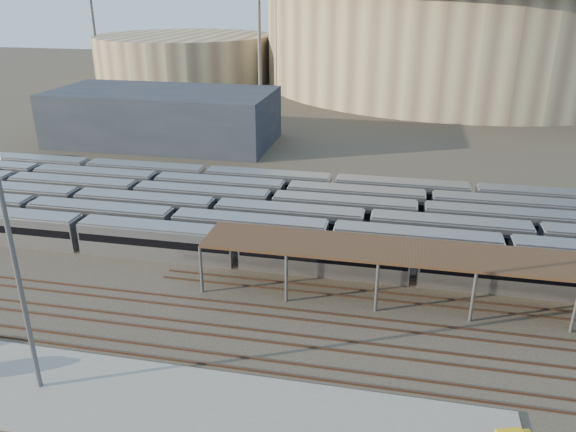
{
  "coord_description": "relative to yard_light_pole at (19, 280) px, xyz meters",
  "views": [
    {
      "loc": [
        10.41,
        -44.91,
        28.37
      ],
      "look_at": [
        -1.5,
        12.0,
        4.44
      ],
      "focal_mm": 35.0,
      "sensor_mm": 36.0,
      "label": 1
    }
  ],
  "objects": [
    {
      "name": "ground",
      "position": [
        15.09,
        15.0,
        -9.31
      ],
      "size": [
        420.0,
        420.0,
        0.0
      ],
      "primitive_type": "plane",
      "color": "#383026",
      "rests_on": "ground"
    },
    {
      "name": "apron",
      "position": [
        10.09,
        -0.0,
        -9.21
      ],
      "size": [
        50.0,
        9.0,
        0.2
      ],
      "primitive_type": "cube",
      "color": "gray",
      "rests_on": "ground"
    },
    {
      "name": "subway_trains",
      "position": [
        14.36,
        33.5,
        -7.51
      ],
      "size": [
        125.31,
        23.9,
        3.6
      ],
      "color": "#B4B4B9",
      "rests_on": "ground"
    },
    {
      "name": "inspection_shed",
      "position": [
        37.09,
        19.0,
        -4.32
      ],
      "size": [
        60.3,
        6.0,
        5.3
      ],
      "color": "#5A5A5F",
      "rests_on": "ground"
    },
    {
      "name": "empty_tracks",
      "position": [
        15.09,
        10.0,
        -9.22
      ],
      "size": [
        170.0,
        9.62,
        0.18
      ],
      "color": "#4C3323",
      "rests_on": "ground"
    },
    {
      "name": "stadium",
      "position": [
        40.09,
        155.0,
        7.16
      ],
      "size": [
        124.0,
        124.0,
        32.5
      ],
      "color": "tan",
      "rests_on": "ground"
    },
    {
      "name": "secondary_arena",
      "position": [
        -44.91,
        145.0,
        -2.31
      ],
      "size": [
        56.0,
        56.0,
        14.0
      ],
      "primitive_type": "cylinder",
      "color": "tan",
      "rests_on": "ground"
    },
    {
      "name": "service_building",
      "position": [
        -19.91,
        70.0,
        -4.31
      ],
      "size": [
        42.0,
        20.0,
        10.0
      ],
      "primitive_type": "cube",
      "color": "#1E232D",
      "rests_on": "ground"
    },
    {
      "name": "floodlight_0",
      "position": [
        -14.91,
        125.0,
        11.34
      ],
      "size": [
        4.0,
        1.0,
        38.4
      ],
      "color": "#5A5A5F",
      "rests_on": "ground"
    },
    {
      "name": "floodlight_1",
      "position": [
        -69.91,
        135.0,
        11.34
      ],
      "size": [
        4.0,
        1.0,
        38.4
      ],
      "color": "#5A5A5F",
      "rests_on": "ground"
    },
    {
      "name": "floodlight_3",
      "position": [
        5.09,
        175.0,
        11.34
      ],
      "size": [
        4.0,
        1.0,
        38.4
      ],
      "color": "#5A5A5F",
      "rests_on": "ground"
    },
    {
      "name": "yard_light_pole",
      "position": [
        0.0,
        0.0,
        0.0
      ],
      "size": [
        0.8,
        0.36,
        18.05
      ],
      "color": "#5A5A5F",
      "rests_on": "apron"
    }
  ]
}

